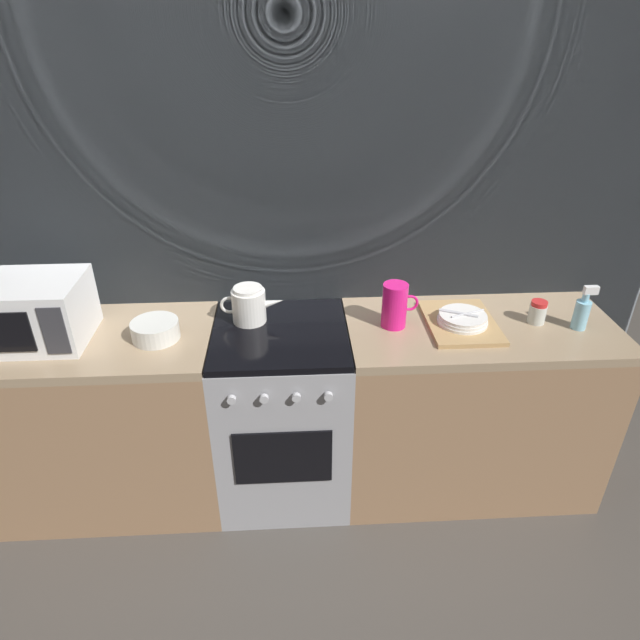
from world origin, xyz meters
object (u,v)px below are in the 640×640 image
pitcher (395,305)px  dish_pile (461,321)px  stove_unit (283,412)px  microwave (28,311)px  mixing_bowl (155,330)px  kettle (249,305)px  spray_bottle (582,312)px  spice_jar (537,312)px

pitcher → dish_pile: bearing=-3.2°
stove_unit → microwave: (-1.03, -0.01, 0.59)m
microwave → stove_unit: bearing=0.3°
mixing_bowl → dish_pile: mixing_bowl is taller
microwave → mixing_bowl: size_ratio=2.30×
microwave → mixing_bowl: 0.52m
stove_unit → kettle: 0.56m
microwave → pitcher: bearing=1.1°
stove_unit → spray_bottle: bearing=-2.0°
pitcher → microwave: bearing=-178.9°
microwave → kettle: size_ratio=1.62×
mixing_bowl → dish_pile: size_ratio=0.50×
kettle → mixing_bowl: 0.41m
pitcher → spice_jar: size_ratio=1.90×
microwave → pitcher: size_ratio=2.30×
stove_unit → pitcher: (0.50, 0.02, 0.55)m
spray_bottle → microwave: bearing=179.0°
microwave → dish_pile: microwave is taller
kettle → pitcher: (0.64, -0.08, 0.02)m
mixing_bowl → spice_jar: (1.67, 0.04, 0.01)m
stove_unit → mixing_bowl: (-0.52, -0.03, 0.49)m
pitcher → spray_bottle: spray_bottle is taller
pitcher → mixing_bowl: bearing=-177.2°
stove_unit → spice_jar: size_ratio=8.57×
spray_bottle → spice_jar: bearing=160.2°
microwave → kettle: microwave is taller
spice_jar → mixing_bowl: bearing=-178.6°
mixing_bowl → pitcher: size_ratio=1.00×
pitcher → spray_bottle: (0.81, -0.07, -0.02)m
mixing_bowl → spice_jar: bearing=1.4°
kettle → spray_bottle: 1.45m
dish_pile → mixing_bowl: bearing=-178.5°
kettle → spray_bottle: spray_bottle is taller
pitcher → stove_unit: bearing=-177.4°
mixing_bowl → spray_bottle: spray_bottle is taller
mixing_bowl → pitcher: (1.03, 0.05, 0.06)m
stove_unit → kettle: bearing=142.8°
stove_unit → kettle: (-0.13, 0.10, 0.53)m
spray_bottle → kettle: bearing=174.2°
spray_bottle → mixing_bowl: bearing=179.4°
mixing_bowl → microwave: bearing=177.5°
pitcher → dish_pile: size_ratio=0.50×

